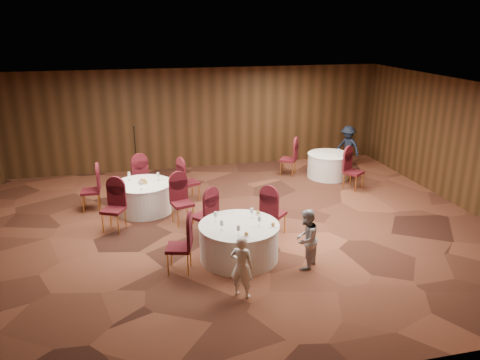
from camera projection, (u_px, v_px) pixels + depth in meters
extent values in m
plane|color=black|center=(234.00, 228.00, 10.91)|extent=(12.00, 12.00, 0.00)
plane|color=silver|center=(233.00, 90.00, 9.87)|extent=(12.00, 12.00, 0.00)
plane|color=black|center=(200.00, 119.00, 15.00)|extent=(12.00, 0.00, 12.00)
plane|color=black|center=(320.00, 275.00, 5.79)|extent=(12.00, 0.00, 12.00)
plane|color=black|center=(467.00, 146.00, 11.69)|extent=(0.00, 10.00, 10.00)
cylinder|color=silver|center=(239.00, 242.00, 9.42)|extent=(1.58, 1.58, 0.72)
cylinder|color=silver|center=(239.00, 225.00, 9.30)|extent=(1.62, 1.62, 0.03)
cylinder|color=silver|center=(144.00, 197.00, 11.78)|extent=(1.43, 1.43, 0.72)
cylinder|color=silver|center=(143.00, 184.00, 11.66)|extent=(1.46, 1.46, 0.03)
cylinder|color=silver|center=(329.00, 166.00, 14.35)|extent=(1.29, 1.29, 0.72)
cylinder|color=silver|center=(330.00, 154.00, 14.23)|extent=(1.32, 1.32, 0.03)
cylinder|color=silver|center=(238.00, 236.00, 8.82)|extent=(0.06, 0.06, 0.01)
cylinder|color=silver|center=(238.00, 233.00, 8.80)|extent=(0.01, 0.01, 0.11)
cone|color=silver|center=(238.00, 228.00, 8.77)|extent=(0.08, 0.08, 0.10)
cylinder|color=silver|center=(259.00, 226.00, 9.22)|extent=(0.06, 0.06, 0.01)
cylinder|color=silver|center=(259.00, 223.00, 9.21)|extent=(0.01, 0.01, 0.11)
cone|color=silver|center=(259.00, 218.00, 9.17)|extent=(0.08, 0.08, 0.10)
cylinder|color=silver|center=(222.00, 230.00, 9.03)|extent=(0.06, 0.06, 0.01)
cylinder|color=silver|center=(222.00, 228.00, 9.01)|extent=(0.01, 0.01, 0.11)
cone|color=silver|center=(222.00, 223.00, 8.98)|extent=(0.08, 0.08, 0.10)
cylinder|color=silver|center=(252.00, 218.00, 9.61)|extent=(0.06, 0.06, 0.01)
cylinder|color=silver|center=(252.00, 215.00, 9.59)|extent=(0.01, 0.01, 0.11)
cone|color=silver|center=(252.00, 210.00, 9.56)|extent=(0.08, 0.08, 0.10)
cylinder|color=silver|center=(216.00, 221.00, 9.43)|extent=(0.06, 0.06, 0.01)
cylinder|color=silver|center=(216.00, 219.00, 9.42)|extent=(0.01, 0.01, 0.11)
cone|color=silver|center=(216.00, 214.00, 9.38)|extent=(0.08, 0.08, 0.10)
cylinder|color=white|center=(246.00, 236.00, 8.80)|extent=(0.15, 0.15, 0.01)
sphere|color=#9E6B33|center=(246.00, 234.00, 8.79)|extent=(0.08, 0.08, 0.08)
cylinder|color=white|center=(273.00, 226.00, 9.21)|extent=(0.15, 0.15, 0.01)
sphere|color=#9E6B33|center=(273.00, 224.00, 9.19)|extent=(0.08, 0.08, 0.08)
cylinder|color=white|center=(258.00, 214.00, 9.78)|extent=(0.15, 0.15, 0.01)
sphere|color=#9E6B33|center=(258.00, 212.00, 9.77)|extent=(0.08, 0.08, 0.08)
cylinder|color=silver|center=(158.00, 181.00, 11.84)|extent=(0.06, 0.06, 0.01)
cylinder|color=silver|center=(158.00, 178.00, 11.82)|extent=(0.01, 0.01, 0.11)
cone|color=silver|center=(158.00, 174.00, 11.79)|extent=(0.08, 0.08, 0.10)
cylinder|color=silver|center=(129.00, 180.00, 11.87)|extent=(0.06, 0.06, 0.01)
cylinder|color=silver|center=(129.00, 178.00, 11.85)|extent=(0.01, 0.01, 0.11)
cone|color=silver|center=(129.00, 174.00, 11.81)|extent=(0.08, 0.08, 0.10)
cylinder|color=silver|center=(141.00, 189.00, 11.22)|extent=(0.06, 0.06, 0.01)
cylinder|color=silver|center=(141.00, 187.00, 11.20)|extent=(0.01, 0.01, 0.11)
cone|color=silver|center=(141.00, 183.00, 11.17)|extent=(0.08, 0.08, 0.10)
cylinder|color=olive|center=(143.00, 182.00, 11.65)|extent=(0.22, 0.22, 0.06)
sphere|color=#9E6B33|center=(141.00, 180.00, 11.64)|extent=(0.07, 0.07, 0.07)
sphere|color=#9E6B33|center=(144.00, 180.00, 11.62)|extent=(0.07, 0.07, 0.07)
cylinder|color=silver|center=(339.00, 156.00, 13.99)|extent=(0.06, 0.06, 0.01)
cylinder|color=silver|center=(339.00, 154.00, 13.97)|extent=(0.01, 0.01, 0.11)
cone|color=silver|center=(339.00, 151.00, 13.94)|extent=(0.08, 0.08, 0.10)
cylinder|color=black|center=(138.00, 183.00, 13.89)|extent=(0.24, 0.24, 0.02)
cylinder|color=black|center=(136.00, 155.00, 13.62)|extent=(0.02, 0.02, 1.70)
cylinder|color=black|center=(134.00, 127.00, 13.40)|extent=(0.04, 0.12, 0.04)
imported|color=white|center=(242.00, 267.00, 8.03)|extent=(0.50, 0.47, 1.15)
imported|color=#A7A6AB|center=(306.00, 239.00, 8.98)|extent=(0.74, 0.74, 1.21)
imported|color=black|center=(348.00, 147.00, 15.24)|extent=(0.89, 1.02, 1.37)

